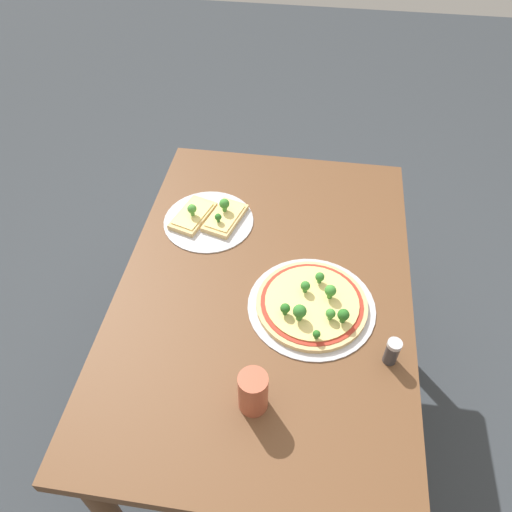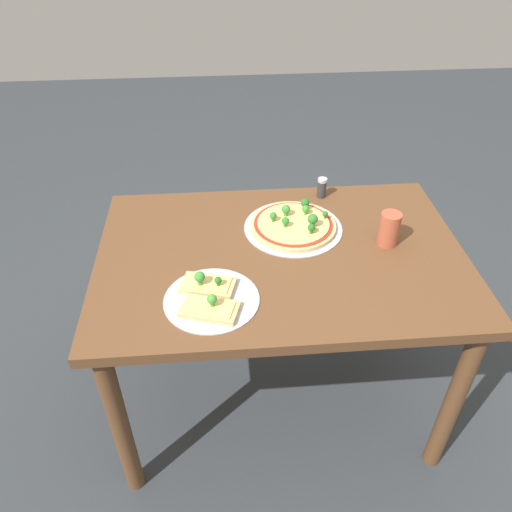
{
  "view_description": "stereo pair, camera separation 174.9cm",
  "coord_description": "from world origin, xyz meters",
  "px_view_note": "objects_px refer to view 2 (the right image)",
  "views": [
    {
      "loc": [
        0.88,
        0.1,
        1.82
      ],
      "look_at": [
        -0.09,
        -0.04,
        0.76
      ],
      "focal_mm": 35.0,
      "sensor_mm": 36.0,
      "label": 1
    },
    {
      "loc": [
        -0.19,
        -1.28,
        1.74
      ],
      "look_at": [
        -0.09,
        -0.04,
        0.76
      ],
      "focal_mm": 35.0,
      "sensor_mm": 36.0,
      "label": 2
    }
  ],
  "objects_px": {
    "pizza_tray_whole": "(294,225)",
    "condiment_shaker": "(322,188)",
    "dining_table": "(280,276)",
    "drinking_cup": "(389,229)",
    "pizza_tray_slice": "(210,297)"
  },
  "relations": [
    {
      "from": "pizza_tray_slice",
      "to": "condiment_shaker",
      "type": "relative_size",
      "value": 3.64
    },
    {
      "from": "dining_table",
      "to": "condiment_shaker",
      "type": "height_order",
      "value": "condiment_shaker"
    },
    {
      "from": "dining_table",
      "to": "pizza_tray_slice",
      "type": "distance_m",
      "value": 0.33
    },
    {
      "from": "dining_table",
      "to": "pizza_tray_slice",
      "type": "xyz_separation_m",
      "value": [
        -0.24,
        -0.21,
        0.11
      ]
    },
    {
      "from": "pizza_tray_whole",
      "to": "drinking_cup",
      "type": "bearing_deg",
      "value": -20.91
    },
    {
      "from": "pizza_tray_whole",
      "to": "pizza_tray_slice",
      "type": "relative_size",
      "value": 1.22
    },
    {
      "from": "pizza_tray_whole",
      "to": "condiment_shaker",
      "type": "bearing_deg",
      "value": 56.12
    },
    {
      "from": "dining_table",
      "to": "pizza_tray_whole",
      "type": "relative_size",
      "value": 3.51
    },
    {
      "from": "dining_table",
      "to": "drinking_cup",
      "type": "distance_m",
      "value": 0.39
    },
    {
      "from": "pizza_tray_whole",
      "to": "condiment_shaker",
      "type": "height_order",
      "value": "condiment_shaker"
    },
    {
      "from": "dining_table",
      "to": "drinking_cup",
      "type": "height_order",
      "value": "drinking_cup"
    },
    {
      "from": "drinking_cup",
      "to": "condiment_shaker",
      "type": "xyz_separation_m",
      "value": [
        -0.16,
        0.31,
        -0.02
      ]
    },
    {
      "from": "dining_table",
      "to": "pizza_tray_whole",
      "type": "bearing_deg",
      "value": 65.94
    },
    {
      "from": "pizza_tray_slice",
      "to": "drinking_cup",
      "type": "xyz_separation_m",
      "value": [
        0.59,
        0.23,
        0.05
      ]
    },
    {
      "from": "drinking_cup",
      "to": "condiment_shaker",
      "type": "distance_m",
      "value": 0.35
    }
  ]
}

